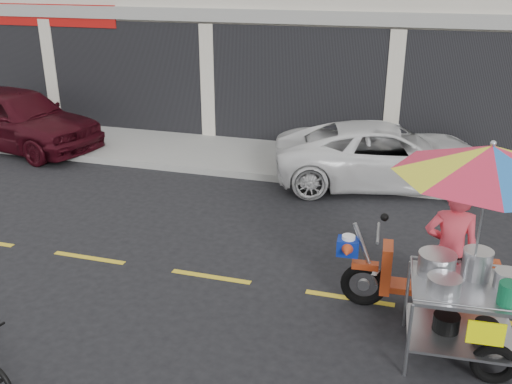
# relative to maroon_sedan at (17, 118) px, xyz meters

# --- Properties ---
(ground) EXTENTS (90.00, 90.00, 0.00)m
(ground) POSITION_rel_maroon_sedan_xyz_m (8.73, -4.53, -0.76)
(ground) COLOR black
(sidewalk) EXTENTS (45.00, 3.00, 0.15)m
(sidewalk) POSITION_rel_maroon_sedan_xyz_m (8.73, 0.97, -0.68)
(sidewalk) COLOR gray
(sidewalk) RESTS_ON ground
(centerline) EXTENTS (42.00, 0.10, 0.01)m
(centerline) POSITION_rel_maroon_sedan_xyz_m (8.73, -4.53, -0.75)
(centerline) COLOR gold
(centerline) RESTS_ON ground
(maroon_sedan) EXTENTS (4.71, 2.66, 1.51)m
(maroon_sedan) POSITION_rel_maroon_sedan_xyz_m (0.00, 0.00, 0.00)
(maroon_sedan) COLOR #360911
(maroon_sedan) RESTS_ON ground
(white_pickup) EXTENTS (4.85, 3.08, 1.25)m
(white_pickup) POSITION_rel_maroon_sedan_xyz_m (8.79, 0.04, -0.13)
(white_pickup) COLOR white
(white_pickup) RESTS_ON ground
(food_vendor_rig) EXTENTS (2.64, 2.08, 2.57)m
(food_vendor_rig) POSITION_rel_maroon_sedan_xyz_m (10.02, -5.05, 0.85)
(food_vendor_rig) COLOR black
(food_vendor_rig) RESTS_ON ground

